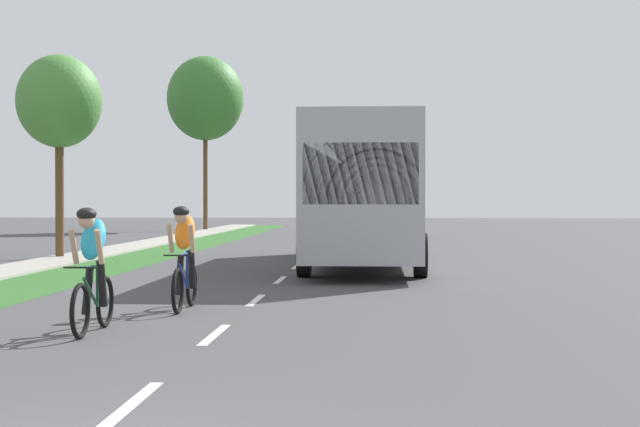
{
  "coord_description": "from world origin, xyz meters",
  "views": [
    {
      "loc": [
        2.01,
        -5.64,
        1.68
      ],
      "look_at": [
        0.46,
        20.23,
        1.29
      ],
      "focal_mm": 53.3,
      "sensor_mm": 36.0,
      "label": 1
    }
  ],
  "objects_px": {
    "street_tree_near": "(59,102)",
    "street_tree_far": "(205,99)",
    "pickup_white": "(364,215)",
    "cyclist_trailing": "(184,257)",
    "sedan_black": "(369,220)",
    "cyclist_lead": "(92,269)",
    "bus_silver": "(364,188)"
  },
  "relations": [
    {
      "from": "street_tree_far",
      "to": "cyclist_trailing",
      "type": "bearing_deg",
      "value": -80.17
    },
    {
      "from": "street_tree_far",
      "to": "cyclist_lead",
      "type": "bearing_deg",
      "value": -81.71
    },
    {
      "from": "cyclist_lead",
      "to": "bus_silver",
      "type": "height_order",
      "value": "bus_silver"
    },
    {
      "from": "cyclist_trailing",
      "to": "street_tree_near",
      "type": "distance_m",
      "value": 14.28
    },
    {
      "from": "street_tree_near",
      "to": "street_tree_far",
      "type": "xyz_separation_m",
      "value": [
        -0.24,
        24.4,
        2.69
      ]
    },
    {
      "from": "cyclist_trailing",
      "to": "sedan_black",
      "type": "xyz_separation_m",
      "value": [
        2.58,
        26.64,
        -0.04
      ]
    },
    {
      "from": "sedan_black",
      "to": "bus_silver",
      "type": "bearing_deg",
      "value": -89.97
    },
    {
      "from": "cyclist_trailing",
      "to": "street_tree_far",
      "type": "xyz_separation_m",
      "value": [
        -6.37,
        36.78,
        6.32
      ]
    },
    {
      "from": "street_tree_near",
      "to": "bus_silver",
      "type": "bearing_deg",
      "value": -15.33
    },
    {
      "from": "bus_silver",
      "to": "pickup_white",
      "type": "xyz_separation_m",
      "value": [
        -0.35,
        26.8,
        -1.15
      ]
    },
    {
      "from": "bus_silver",
      "to": "sedan_black",
      "type": "relative_size",
      "value": 2.7
    },
    {
      "from": "cyclist_trailing",
      "to": "street_tree_far",
      "type": "height_order",
      "value": "street_tree_far"
    },
    {
      "from": "pickup_white",
      "to": "street_tree_far",
      "type": "bearing_deg",
      "value": -179.93
    },
    {
      "from": "cyclist_lead",
      "to": "street_tree_far",
      "type": "relative_size",
      "value": 0.18
    },
    {
      "from": "street_tree_far",
      "to": "sedan_black",
      "type": "bearing_deg",
      "value": -48.58
    },
    {
      "from": "cyclist_lead",
      "to": "street_tree_near",
      "type": "distance_m",
      "value": 16.29
    },
    {
      "from": "bus_silver",
      "to": "street_tree_near",
      "type": "height_order",
      "value": "street_tree_near"
    },
    {
      "from": "cyclist_trailing",
      "to": "bus_silver",
      "type": "bearing_deg",
      "value": 75.47
    },
    {
      "from": "cyclist_lead",
      "to": "street_tree_far",
      "type": "bearing_deg",
      "value": 98.29
    },
    {
      "from": "cyclist_trailing",
      "to": "pickup_white",
      "type": "distance_m",
      "value": 36.86
    },
    {
      "from": "cyclist_trailing",
      "to": "sedan_black",
      "type": "distance_m",
      "value": 26.76
    },
    {
      "from": "bus_silver",
      "to": "cyclist_trailing",
      "type": "bearing_deg",
      "value": -104.53
    },
    {
      "from": "bus_silver",
      "to": "street_tree_near",
      "type": "relative_size",
      "value": 2.0
    },
    {
      "from": "pickup_white",
      "to": "street_tree_far",
      "type": "distance_m",
      "value": 10.67
    },
    {
      "from": "cyclist_lead",
      "to": "street_tree_near",
      "type": "bearing_deg",
      "value": 110.2
    },
    {
      "from": "cyclist_lead",
      "to": "pickup_white",
      "type": "bearing_deg",
      "value": 85.81
    },
    {
      "from": "cyclist_lead",
      "to": "street_tree_far",
      "type": "height_order",
      "value": "street_tree_far"
    },
    {
      "from": "sedan_black",
      "to": "pickup_white",
      "type": "xyz_separation_m",
      "value": [
        -0.34,
        10.16,
        0.06
      ]
    },
    {
      "from": "cyclist_lead",
      "to": "bus_silver",
      "type": "relative_size",
      "value": 0.15
    },
    {
      "from": "cyclist_trailing",
      "to": "sedan_black",
      "type": "relative_size",
      "value": 0.4
    },
    {
      "from": "pickup_white",
      "to": "street_tree_near",
      "type": "relative_size",
      "value": 0.88
    },
    {
      "from": "street_tree_near",
      "to": "street_tree_far",
      "type": "relative_size",
      "value": 0.62
    }
  ]
}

